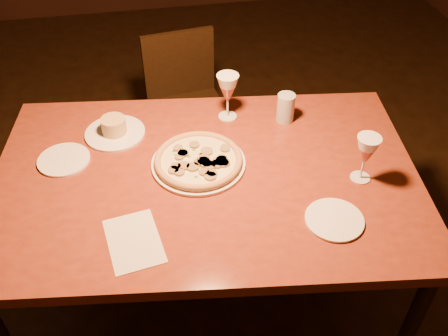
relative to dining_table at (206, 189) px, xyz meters
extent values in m
plane|color=#321E10|center=(-0.28, -0.12, -0.76)|extent=(7.00, 7.00, 0.00)
cube|color=maroon|center=(0.00, 0.00, 0.05)|extent=(1.68, 1.19, 0.04)
cylinder|color=black|center=(-0.65, 0.52, -0.37)|extent=(0.06, 0.06, 0.79)
cylinder|color=black|center=(0.65, -0.52, -0.37)|extent=(0.06, 0.06, 0.79)
cylinder|color=black|center=(0.76, 0.34, -0.37)|extent=(0.06, 0.06, 0.79)
cube|color=black|center=(0.05, 0.96, -0.33)|extent=(0.46, 0.46, 0.04)
cube|color=black|center=(0.03, 1.15, -0.12)|extent=(0.40, 0.08, 0.38)
cylinder|color=black|center=(-0.09, 0.78, -0.56)|extent=(0.03, 0.03, 0.41)
cylinder|color=black|center=(-0.13, 1.10, -0.56)|extent=(0.03, 0.03, 0.41)
cylinder|color=black|center=(0.24, 0.82, -0.56)|extent=(0.03, 0.03, 0.41)
cylinder|color=black|center=(0.19, 1.15, -0.56)|extent=(0.03, 0.03, 0.41)
cylinder|color=white|center=(-0.02, 0.06, 0.08)|extent=(0.35, 0.35, 0.01)
cylinder|color=beige|center=(-0.02, 0.06, 0.09)|extent=(0.32, 0.32, 0.01)
torus|color=tan|center=(-0.02, 0.06, 0.10)|extent=(0.33, 0.33, 0.03)
cylinder|color=white|center=(-0.32, 0.30, 0.08)|extent=(0.24, 0.24, 0.01)
cylinder|color=tan|center=(-0.32, 0.30, 0.12)|extent=(0.10, 0.10, 0.07)
cylinder|color=#ADB6BD|center=(0.38, 0.27, 0.13)|extent=(0.07, 0.07, 0.12)
cylinder|color=white|center=(-0.52, 0.17, 0.08)|extent=(0.20, 0.20, 0.01)
cylinder|color=white|center=(0.38, -0.31, 0.08)|extent=(0.20, 0.20, 0.01)
cube|color=silver|center=(-0.28, -0.27, 0.07)|extent=(0.20, 0.26, 0.00)
camera|label=1|loc=(-0.19, -1.34, 1.31)|focal=40.00mm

